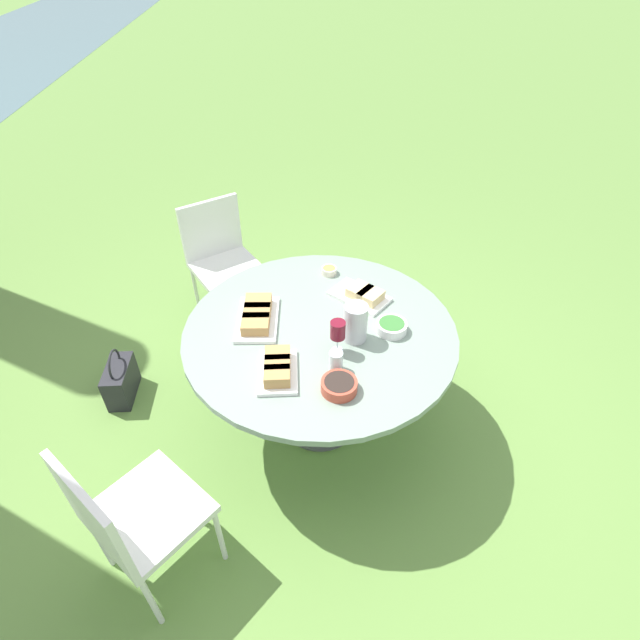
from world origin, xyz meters
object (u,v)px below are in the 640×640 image
at_px(handbag, 121,381).
at_px(wine_glass, 338,331).
at_px(dining_table, 320,341).
at_px(water_pitcher, 356,323).
at_px(chair_near_left, 221,254).
at_px(chair_near_right, 128,516).

bearing_deg(handbag, wine_glass, -108.99).
xyz_separation_m(dining_table, water_pitcher, (-0.08, -0.17, 0.19)).
xyz_separation_m(dining_table, handbag, (0.28, 1.25, -0.53)).
bearing_deg(wine_glass, dining_table, 23.82).
distance_m(dining_table, wine_glass, 0.29).
bearing_deg(dining_table, chair_near_left, 30.34).
bearing_deg(handbag, dining_table, -102.84).
bearing_deg(chair_near_right, handbag, 19.83).
bearing_deg(chair_near_left, chair_near_right, 174.70).
bearing_deg(water_pitcher, handbag, 75.61).
xyz_separation_m(chair_near_left, wine_glass, (-1.28, -0.72, 0.35)).
xyz_separation_m(water_pitcher, wine_glass, (-0.09, 0.10, 0.03)).
relative_size(water_pitcher, handbag, 0.55).
relative_size(dining_table, handbag, 3.87).
relative_size(chair_near_left, wine_glass, 4.85).
bearing_deg(chair_near_left, wine_glass, -150.48).
height_order(dining_table, handbag, dining_table).
relative_size(dining_table, chair_near_left, 1.60).
bearing_deg(handbag, water_pitcher, -104.39).
xyz_separation_m(chair_near_right, handbag, (1.15, 0.41, -0.40)).
distance_m(chair_near_right, water_pitcher, 1.31).
height_order(water_pitcher, wine_glass, water_pitcher).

